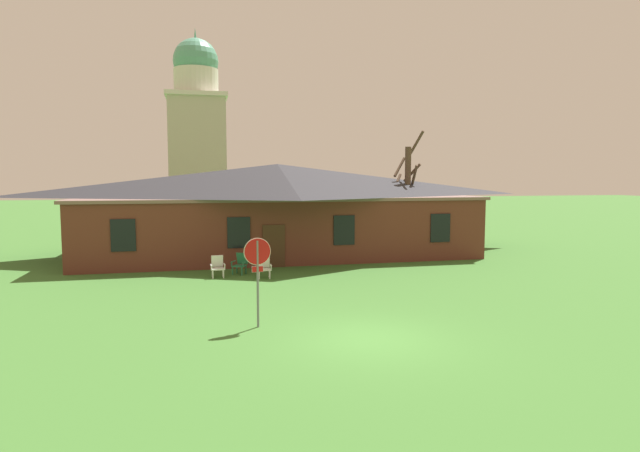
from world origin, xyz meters
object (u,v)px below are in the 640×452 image
at_px(lawn_chair_by_porch, 218,266).
at_px(lawn_chair_near_door, 240,263).
at_px(lawn_chair_left_end, 264,267).
at_px(stop_sign, 258,264).

bearing_deg(lawn_chair_by_porch, lawn_chair_near_door, 28.33).
bearing_deg(lawn_chair_left_end, lawn_chair_near_door, 128.37).
height_order(stop_sign, lawn_chair_left_end, stop_sign).
bearing_deg(lawn_chair_near_door, stop_sign, -91.00).
bearing_deg(lawn_chair_left_end, lawn_chair_by_porch, 162.45).
xyz_separation_m(lawn_chair_near_door, lawn_chair_left_end, (0.94, -1.19, 0.00)).
bearing_deg(stop_sign, lawn_chair_left_end, 81.77).
height_order(lawn_chair_by_porch, lawn_chair_left_end, same).
relative_size(stop_sign, lawn_chair_near_door, 2.77).
height_order(stop_sign, lawn_chair_near_door, stop_sign).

